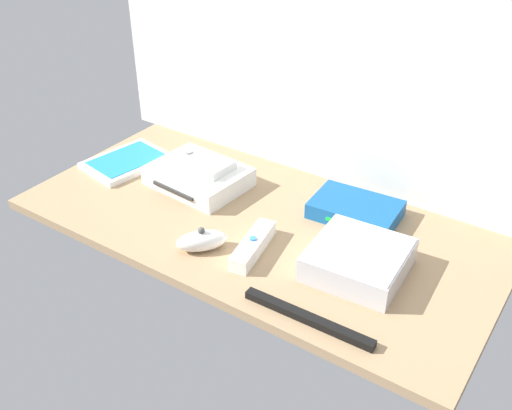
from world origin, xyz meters
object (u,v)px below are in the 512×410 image
at_px(network_router, 355,209).
at_px(remote_classic_pad, 201,162).
at_px(game_console, 199,176).
at_px(mini_computer, 358,259).
at_px(game_case, 127,162).
at_px(sensor_bar, 308,318).
at_px(remote_wand, 253,246).
at_px(remote_nunchuk, 202,241).

height_order(network_router, remote_classic_pad, remote_classic_pad).
bearing_deg(game_console, mini_computer, -5.81).
height_order(mini_computer, game_case, mini_computer).
bearing_deg(sensor_bar, remote_wand, 148.58).
bearing_deg(remote_wand, mini_computer, 6.61).
bearing_deg(remote_wand, game_console, 139.26).
xyz_separation_m(game_case, remote_classic_pad, (0.21, 0.03, 0.05)).
relative_size(remote_wand, remote_classic_pad, 1.02).
bearing_deg(game_console, network_router, 17.62).
height_order(network_router, remote_nunchuk, remote_nunchuk).
relative_size(network_router, remote_wand, 1.24).
bearing_deg(network_router, mini_computer, -66.57).
relative_size(remote_classic_pad, sensor_bar, 0.62).
xyz_separation_m(game_case, remote_nunchuk, (0.37, -0.17, 0.01)).
bearing_deg(remote_nunchuk, mini_computer, 62.72).
xyz_separation_m(game_console, network_router, (0.36, 0.08, -0.00)).
bearing_deg(mini_computer, game_console, 169.55).
bearing_deg(remote_nunchuk, network_router, 95.80).
relative_size(game_console, sensor_bar, 0.93).
height_order(game_console, remote_classic_pad, remote_classic_pad).
distance_m(game_console, remote_wand, 0.29).
height_order(remote_nunchuk, remote_classic_pad, remote_classic_pad).
bearing_deg(remote_classic_pad, mini_computer, -7.67).
relative_size(game_case, remote_wand, 1.39).
xyz_separation_m(network_router, remote_wand, (-0.11, -0.22, -0.00)).
bearing_deg(sensor_bar, game_console, 148.81).
height_order(remote_wand, remote_classic_pad, remote_classic_pad).
xyz_separation_m(network_router, sensor_bar, (0.08, -0.33, -0.01)).
relative_size(remote_nunchuk, sensor_bar, 0.43).
relative_size(remote_wand, sensor_bar, 0.63).
height_order(mini_computer, sensor_bar, mini_computer).
height_order(remote_nunchuk, sensor_bar, remote_nunchuk).
xyz_separation_m(remote_wand, remote_classic_pad, (-0.25, 0.15, 0.04)).
bearing_deg(mini_computer, remote_nunchuk, -158.80).
bearing_deg(sensor_bar, mini_computer, 85.71).
bearing_deg(sensor_bar, game_case, 159.24).
bearing_deg(game_case, remote_nunchuk, -14.35).
xyz_separation_m(mini_computer, sensor_bar, (-0.01, -0.17, -0.02)).
distance_m(game_console, remote_classic_pad, 0.03).
xyz_separation_m(game_case, sensor_bar, (0.64, -0.23, -0.00)).
distance_m(network_router, remote_classic_pad, 0.36).
relative_size(game_console, mini_computer, 1.23).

